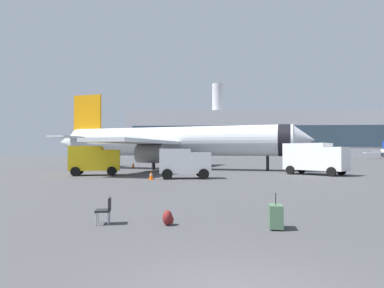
# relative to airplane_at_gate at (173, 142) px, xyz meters

# --- Properties ---
(airplane_at_gate) EXTENTS (35.37, 32.20, 10.50)m
(airplane_at_gate) POSITION_rel_airplane_at_gate_xyz_m (0.00, 0.00, 0.00)
(airplane_at_gate) COLOR silver
(airplane_at_gate) RESTS_ON ground
(service_truck) EXTENTS (5.18, 3.43, 2.90)m
(service_truck) POSITION_rel_airplane_at_gate_xyz_m (-6.55, -11.48, -2.05)
(service_truck) COLOR yellow
(service_truck) RESTS_ON ground
(fuel_truck) EXTENTS (6.11, 5.74, 3.20)m
(fuel_truck) POSITION_rel_airplane_at_gate_xyz_m (15.48, -9.52, -1.88)
(fuel_truck) COLOR white
(fuel_truck) RESTS_ON ground
(cargo_van) EXTENTS (4.64, 2.87, 2.60)m
(cargo_van) POSITION_rel_airplane_at_gate_xyz_m (2.67, -14.95, -2.21)
(cargo_van) COLOR white
(cargo_van) RESTS_ON ground
(safety_cone_near) EXTENTS (0.44, 0.44, 0.71)m
(safety_cone_near) POSITION_rel_airplane_at_gate_xyz_m (0.01, -16.25, -3.30)
(safety_cone_near) COLOR #F2590C
(safety_cone_near) RESTS_ON ground
(safety_cone_mid) EXTENTS (0.44, 0.44, 0.77)m
(safety_cone_mid) POSITION_rel_airplane_at_gate_xyz_m (-6.35, 4.20, -3.28)
(safety_cone_mid) COLOR #F2590C
(safety_cone_mid) RESTS_ON ground
(rolling_suitcase) EXTENTS (0.45, 0.67, 1.10)m
(rolling_suitcase) POSITION_rel_airplane_at_gate_xyz_m (7.05, -33.66, -3.27)
(rolling_suitcase) COLOR #476B4C
(rolling_suitcase) RESTS_ON ground
(traveller_backpack) EXTENTS (0.36, 0.40, 0.48)m
(traveller_backpack) POSITION_rel_airplane_at_gate_xyz_m (3.68, -33.34, -3.42)
(traveller_backpack) COLOR maroon
(traveller_backpack) RESTS_ON ground
(gate_chair) EXTENTS (0.56, 0.56, 0.86)m
(gate_chair) POSITION_rel_airplane_at_gate_xyz_m (1.61, -33.30, -3.16)
(gate_chair) COLOR black
(gate_chair) RESTS_ON ground
(terminal_building) EXTENTS (99.90, 23.50, 29.49)m
(terminal_building) POSITION_rel_airplane_at_gate_xyz_m (22.89, 90.67, 5.17)
(terminal_building) COLOR #B2B2B7
(terminal_building) RESTS_ON ground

